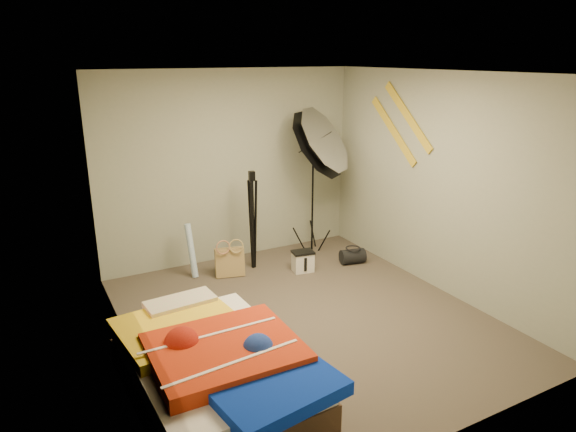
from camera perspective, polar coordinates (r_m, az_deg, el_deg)
floor at (r=5.52m, az=2.10°, el=-11.27°), size 4.00×4.00×0.00m
ceiling at (r=4.84m, az=2.43°, el=15.64°), size 4.00×4.00×0.00m
wall_back at (r=6.78m, az=-6.42°, el=5.43°), size 3.50×0.00×3.50m
wall_front at (r=3.57m, az=18.93°, el=-6.67°), size 3.50×0.00×3.50m
wall_left at (r=4.45m, az=-17.55°, el=-1.77°), size 0.00×4.00×4.00m
wall_right at (r=6.09m, az=16.59°, el=3.42°), size 0.00×4.00×4.00m
tote_bag at (r=6.47m, az=-6.49°, el=-5.12°), size 0.39×0.24×0.37m
wrapping_roll at (r=6.47m, az=-10.69°, el=-3.80°), size 0.13×0.21×0.68m
camera_case at (r=6.58m, az=1.66°, el=-5.13°), size 0.28×0.22×0.25m
duffel_bag at (r=6.88m, az=7.19°, el=-4.46°), size 0.35×0.26×0.20m
wall_stripe_upper at (r=6.39m, az=13.19°, el=10.71°), size 0.02×0.91×0.78m
wall_stripe_lower at (r=6.60m, az=11.63°, el=9.26°), size 0.02×0.91×0.78m
bed at (r=4.34m, az=-8.16°, el=-16.16°), size 1.38×2.00×0.53m
photo_umbrella at (r=6.74m, az=3.17°, el=7.82°), size 1.05×1.20×2.13m
camera_tripod at (r=6.50m, az=-3.96°, el=0.27°), size 0.08×0.08×1.28m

